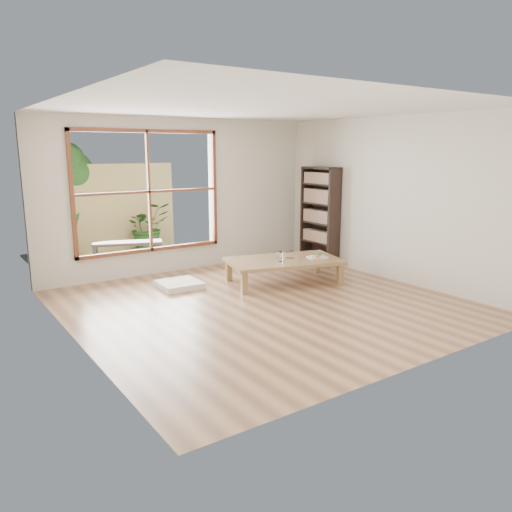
{
  "coord_description": "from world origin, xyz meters",
  "views": [
    {
      "loc": [
        -3.81,
        -5.35,
        2.09
      ],
      "look_at": [
        0.24,
        0.53,
        0.55
      ],
      "focal_mm": 35.0,
      "sensor_mm": 36.0,
      "label": 1
    }
  ],
  "objects_px": {
    "bookshelf": "(320,216)",
    "garden_bench": "(128,245)",
    "food_tray": "(318,256)",
    "low_table": "(284,262)"
  },
  "relations": [
    {
      "from": "bookshelf",
      "to": "garden_bench",
      "type": "bearing_deg",
      "value": 147.1
    },
    {
      "from": "bookshelf",
      "to": "food_tray",
      "type": "bearing_deg",
      "value": -132.73
    },
    {
      "from": "bookshelf",
      "to": "food_tray",
      "type": "xyz_separation_m",
      "value": [
        -0.91,
        -0.99,
        -0.48
      ]
    },
    {
      "from": "bookshelf",
      "to": "garden_bench",
      "type": "distance_m",
      "value": 3.59
    },
    {
      "from": "bookshelf",
      "to": "garden_bench",
      "type": "xyz_separation_m",
      "value": [
        -2.98,
        1.93,
        -0.53
      ]
    },
    {
      "from": "low_table",
      "to": "bookshelf",
      "type": "distance_m",
      "value": 1.72
    },
    {
      "from": "food_tray",
      "to": "bookshelf",
      "type": "bearing_deg",
      "value": 62.99
    },
    {
      "from": "low_table",
      "to": "garden_bench",
      "type": "xyz_separation_m",
      "value": [
        -1.55,
        2.7,
        0.02
      ]
    },
    {
      "from": "low_table",
      "to": "food_tray",
      "type": "relative_size",
      "value": 5.68
    },
    {
      "from": "bookshelf",
      "to": "garden_bench",
      "type": "height_order",
      "value": "bookshelf"
    }
  ]
}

